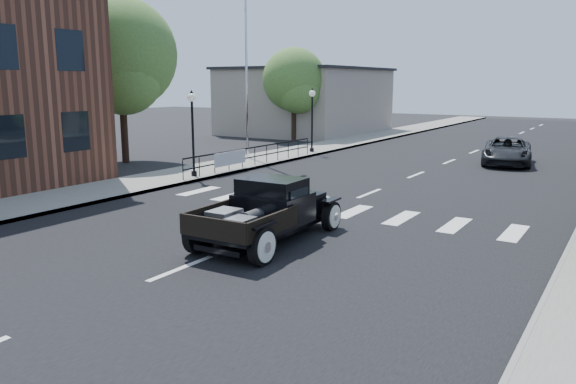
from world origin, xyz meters
The scene contains 14 objects.
ground centered at (0.00, 0.00, 0.00)m, with size 120.00×120.00×0.00m, color black.
road centered at (0.00, 15.00, 0.01)m, with size 14.00×80.00×0.02m, color black.
road_markings centered at (0.00, 10.00, 0.00)m, with size 12.00×60.00×0.06m, color silver, non-canonical shape.
sidewalk_left centered at (-8.50, 15.00, 0.07)m, with size 3.00×80.00×0.15m, color gray.
low_building_left centered at (-15.00, 28.00, 2.50)m, with size 10.00×12.00×5.00m, color gray.
railing centered at (-7.30, 10.00, 0.65)m, with size 0.08×10.00×1.00m, color black, non-canonical shape.
banner centered at (-7.22, 8.00, 0.45)m, with size 0.04×2.20×0.60m, color silver, non-canonical shape.
lamp_post_b centered at (-7.60, 6.00, 1.94)m, with size 0.36×0.36×3.58m, color black, non-canonical shape.
lamp_post_c centered at (-7.60, 16.00, 1.94)m, with size 0.36×0.36×3.58m, color black, non-canonical shape.
flagpole centered at (-9.20, 12.00, 6.10)m, with size 0.12×0.12×11.90m, color silver.
big_tree_near centered at (-14.00, 8.00, 4.11)m, with size 5.60×5.60×8.22m, color #466C2E, non-canonical shape.
big_tree_far centered at (-12.50, 22.00, 3.21)m, with size 4.38×4.38×6.43m, color #466C2E, non-canonical shape.
hotrod_pickup centered at (0.40, -0.21, 0.84)m, with size 2.25×4.82×1.67m, color black, non-canonical shape.
second_car centered at (2.67, 17.64, 0.67)m, with size 2.22×4.81×1.34m, color black.
Camera 1 is at (8.26, -11.69, 4.03)m, focal length 35.00 mm.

